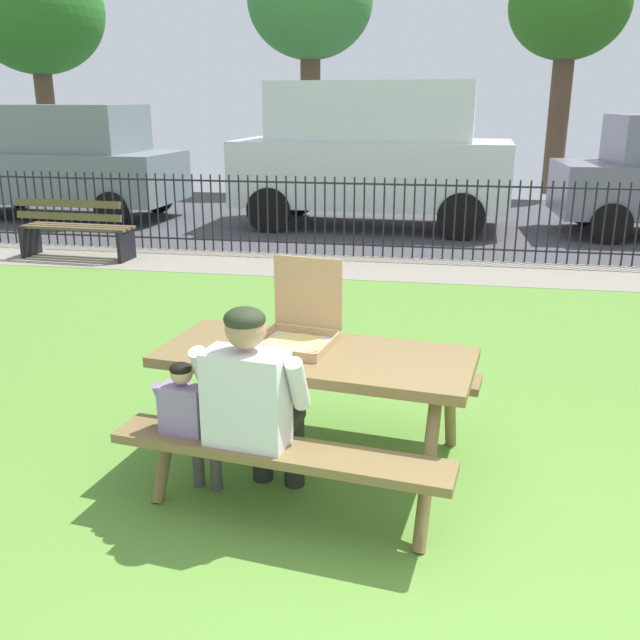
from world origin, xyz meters
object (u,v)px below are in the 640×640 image
far_tree_midleft (310,4)px  pizza_box_open (299,328)px  far_tree_left (35,13)px  parked_car_left (372,152)px  pizza_slice_on_table (245,335)px  child_at_table (190,417)px  picnic_table_foreground (315,380)px  far_tree_center (569,9)px  park_bench_left (75,229)px  parked_car_far_left (57,159)px  adult_at_table (254,401)px

far_tree_midleft → pizza_box_open: bearing=-79.4°
pizza_box_open → far_tree_left: 17.31m
parked_car_left → far_tree_midleft: 6.54m
pizza_slice_on_table → far_tree_midleft: far_tree_midleft is taller
pizza_slice_on_table → child_at_table: child_at_table is taller
pizza_slice_on_table → far_tree_left: (-9.39, 13.82, 3.51)m
far_tree_midleft → child_at_table: bearing=-81.7°
child_at_table → parked_car_left: parked_car_left is taller
picnic_table_foreground → far_tree_left: far_tree_left is taller
far_tree_midleft → far_tree_left: bearing=180.0°
parked_car_left → far_tree_center: far_tree_center is taller
far_tree_midleft → far_tree_center: far_tree_midleft is taller
park_bench_left → far_tree_left: size_ratio=0.27×
pizza_slice_on_table → far_tree_left: far_tree_left is taller
park_bench_left → pizza_slice_on_table: bearing=-52.1°
pizza_slice_on_table → parked_car_far_left: (-6.09, 8.42, 0.32)m
pizza_box_open → parked_car_far_left: (-6.44, 8.50, 0.23)m
park_bench_left → parked_car_left: 5.17m
pizza_box_open → far_tree_left: bearing=125.0°
parked_car_left → far_tree_center: bearing=54.8°
park_bench_left → parked_car_far_left: 4.04m
adult_at_table → far_tree_center: bearing=76.6°
pizza_box_open → park_bench_left: 6.72m
pizza_box_open → parked_car_left: 8.52m
adult_at_table → parked_car_left: parked_car_left is taller
adult_at_table → parked_car_left: bearing=92.3°
pizza_slice_on_table → far_tree_center: size_ratio=0.05×
adult_at_table → child_at_table: size_ratio=1.38×
far_tree_center → child_at_table: bearing=-104.8°
pizza_box_open → far_tree_left: far_tree_left is taller
pizza_slice_on_table → far_tree_left: size_ratio=0.04×
picnic_table_foreground → far_tree_center: bearing=77.1°
pizza_box_open → far_tree_midleft: bearing=100.6°
far_tree_left → far_tree_center: (13.08, 0.00, -0.17)m
pizza_box_open → parked_car_left: size_ratio=0.11×
child_at_table → parked_car_far_left: size_ratio=0.18×
picnic_table_foreground → pizza_slice_on_table: size_ratio=7.98×
parked_car_far_left → adult_at_table: bearing=-55.2°
parked_car_left → park_bench_left: bearing=-138.8°
adult_at_table → child_at_table: adult_at_table is taller
adult_at_table → parked_car_left: size_ratio=0.25×
pizza_box_open → far_tree_left: size_ratio=0.09×
pizza_box_open → park_bench_left: size_ratio=0.32×
parked_car_far_left → park_bench_left: bearing=-57.4°
pizza_slice_on_table → far_tree_left: bearing=124.2°
far_tree_midleft → far_tree_center: size_ratio=1.06×
pizza_box_open → adult_at_table: size_ratio=0.44×
picnic_table_foreground → parked_car_far_left: parked_car_far_left is taller
pizza_box_open → parked_car_left: parked_car_left is taller
far_tree_midleft → far_tree_center: (5.93, 0.00, -0.22)m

